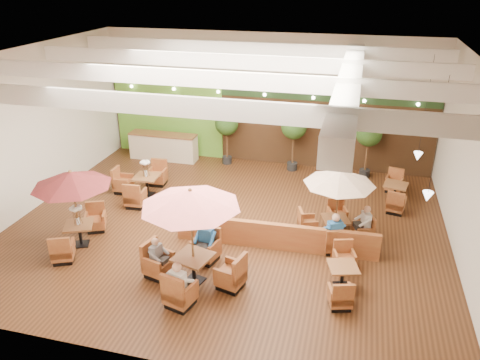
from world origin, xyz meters
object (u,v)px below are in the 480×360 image
(table_3, at_px, (141,183))
(topiary_2, at_px, (369,136))
(topiary_1, at_px, (294,129))
(booth_divider, at_px, (275,236))
(diner_3, at_px, (334,229))
(table_5, at_px, (395,193))
(diner_4, at_px, (365,220))
(diner_2, at_px, (157,253))
(diner_0, at_px, (179,280))
(diner_1, at_px, (205,238))
(table_0, at_px, (73,189))
(service_counter, at_px, (164,147))
(table_2, at_px, (338,191))
(table_1, at_px, (191,220))
(topiary_0, at_px, (227,126))
(table_4, at_px, (342,277))

(table_3, bearing_deg, topiary_2, 20.98)
(topiary_1, xyz_separation_m, topiary_2, (2.98, 0.00, -0.05))
(topiary_1, bearing_deg, booth_divider, -86.11)
(diner_3, bearing_deg, table_3, 136.20)
(table_5, distance_m, diner_4, 3.29)
(table_5, xyz_separation_m, topiary_1, (-4.06, 2.02, 1.47))
(booth_divider, relative_size, diner_2, 8.43)
(diner_0, xyz_separation_m, diner_1, (-0.00, 2.06, -0.01))
(topiary_2, bearing_deg, table_0, -138.09)
(topiary_1, bearing_deg, service_counter, -178.00)
(table_3, height_order, diner_2, table_3)
(diner_2, bearing_deg, table_3, -136.72)
(table_2, height_order, diner_1, table_2)
(table_0, relative_size, diner_0, 3.10)
(diner_2, relative_size, diner_3, 0.85)
(table_5, bearing_deg, diner_2, -123.26)
(table_3, relative_size, diner_0, 3.13)
(table_2, relative_size, table_3, 0.92)
(table_1, height_order, table_5, table_1)
(booth_divider, height_order, diner_0, diner_0)
(topiary_0, bearing_deg, diner_1, -78.69)
(diner_3, bearing_deg, topiary_0, 102.82)
(table_2, relative_size, diner_0, 2.88)
(topiary_0, distance_m, topiary_1, 2.87)
(booth_divider, xyz_separation_m, diner_3, (1.71, 0.25, 0.36))
(table_5, xyz_separation_m, diner_4, (-1.06, -3.08, 0.41))
(diner_4, bearing_deg, diner_3, 115.67)
(booth_divider, bearing_deg, diner_0, -121.78)
(table_5, distance_m, diner_1, 7.65)
(table_3, bearing_deg, table_5, 6.83)
(table_2, bearing_deg, table_1, -155.81)
(table_4, bearing_deg, table_0, 162.87)
(topiary_0, relative_size, topiary_2, 0.97)
(service_counter, relative_size, diner_2, 4.11)
(table_2, distance_m, topiary_2, 5.18)
(diner_1, height_order, diner_4, diner_1)
(topiary_0, distance_m, diner_0, 9.59)
(table_1, bearing_deg, service_counter, 132.31)
(table_3, xyz_separation_m, diner_1, (3.76, -3.58, 0.32))
(table_0, bearing_deg, table_1, -36.50)
(diner_3, bearing_deg, table_5, 36.82)
(table_0, xyz_separation_m, diner_4, (8.39, 2.41, -1.16))
(service_counter, relative_size, topiary_2, 1.27)
(table_1, relative_size, table_4, 1.23)
(table_0, height_order, topiary_0, table_0)
(table_1, bearing_deg, diner_1, 104.39)
(table_1, distance_m, diner_2, 1.56)
(diner_4, bearing_deg, table_5, -38.38)
(service_counter, distance_m, topiary_0, 3.09)
(table_5, distance_m, topiary_0, 7.35)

